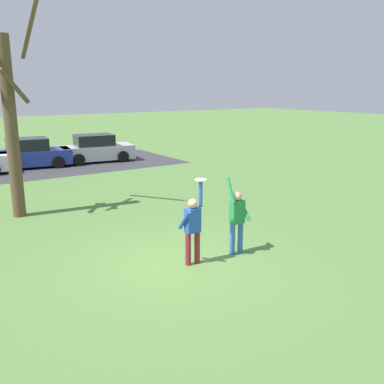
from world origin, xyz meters
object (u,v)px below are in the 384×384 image
at_px(parked_car_silver, 96,149).
at_px(bare_tree_tall, 10,118).
at_px(frisbee_disc, 201,180).
at_px(person_catcher, 193,226).
at_px(person_defender, 237,217).
at_px(parked_car_blue, 30,154).

bearing_deg(parked_car_silver, bare_tree_tall, -117.93).
bearing_deg(parked_car_silver, frisbee_disc, -95.23).
distance_m(person_catcher, bare_tree_tall, 7.47).
bearing_deg(person_catcher, bare_tree_tall, 113.73).
relative_size(person_defender, bare_tree_tall, 0.30).
relative_size(person_defender, parked_car_blue, 0.47).
bearing_deg(person_defender, person_catcher, 0.00).
height_order(frisbee_disc, parked_car_silver, frisbee_disc).
bearing_deg(person_catcher, frisbee_disc, 0.00).
bearing_deg(frisbee_disc, parked_car_blue, 90.82).
xyz_separation_m(frisbee_disc, bare_tree_tall, (-2.84, 6.62, 1.19)).
distance_m(person_defender, frisbee_disc, 1.58).
relative_size(parked_car_silver, bare_tree_tall, 0.62).
distance_m(person_catcher, parked_car_silver, 15.95).
distance_m(person_catcher, parked_car_blue, 15.72).
bearing_deg(parked_car_silver, person_catcher, -96.02).
distance_m(person_defender, bare_tree_tall, 8.08).
distance_m(person_defender, parked_car_blue, 15.83).
xyz_separation_m(frisbee_disc, parked_car_silver, (3.47, 15.53, -1.37)).
bearing_deg(bare_tree_tall, parked_car_silver, 54.70).
relative_size(parked_car_blue, bare_tree_tall, 0.62).
bearing_deg(person_catcher, parked_car_blue, 92.16).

